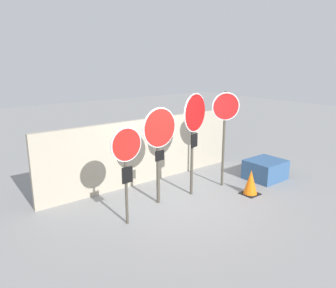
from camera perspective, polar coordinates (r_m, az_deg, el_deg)
ground_plane at (r=8.24m, az=2.30°, el=-9.59°), size 40.00×40.00×0.00m
fence_back at (r=9.12m, az=-4.01°, el=-1.22°), size 6.14×0.12×1.80m
stop_sign_0 at (r=6.57m, az=-7.26°, el=-1.83°), size 0.71×0.12×2.09m
stop_sign_1 at (r=7.50m, az=-1.53°, el=1.15°), size 0.93×0.15×2.33m
stop_sign_2 at (r=7.99m, az=4.62°, el=3.82°), size 0.91×0.30×2.59m
stop_sign_3 at (r=8.68m, az=9.94°, el=4.62°), size 0.65×0.38×2.58m
traffic_cone_0 at (r=8.68m, az=14.21°, el=-6.51°), size 0.42×0.42×0.64m
storage_crate at (r=9.90m, az=16.58°, el=-4.28°), size 1.03×0.91×0.56m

